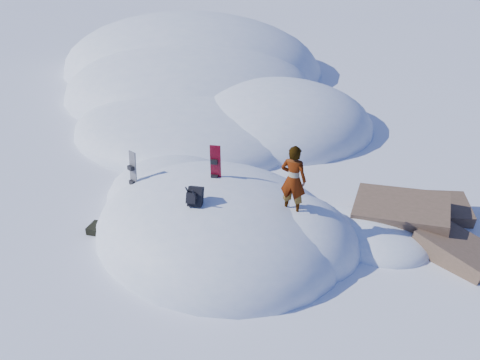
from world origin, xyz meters
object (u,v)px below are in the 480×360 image
Objects in this scene: backpack at (195,197)px; person at (293,180)px; snowboard_red at (215,171)px; snowboard_dark at (133,177)px.

person is at bearing 13.99° from backpack.
person is (2.18, 0.31, 0.34)m from snowboard_red.
snowboard_red is at bearing 28.52° from snowboard_dark.
snowboard_dark is 0.87× the size of person.
snowboard_dark and backpack have the same top height.
snowboard_red is 1.34m from backpack.
snowboard_dark is at bearing 174.90° from snowboard_red.
backpack is 2.34m from person.
snowboard_red is 2.43m from snowboard_dark.
snowboard_red reaches higher than snowboard_dark.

